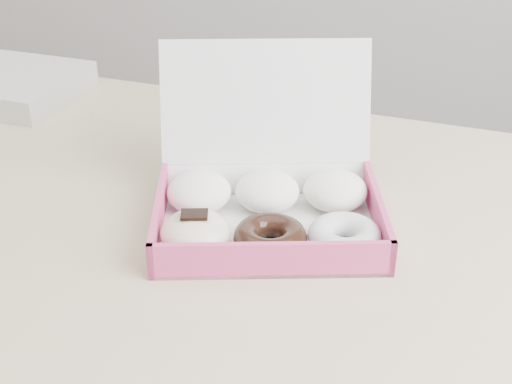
% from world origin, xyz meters
% --- Properties ---
extents(table, '(1.20, 0.80, 0.75)m').
position_xyz_m(table, '(0.00, 0.00, 0.67)').
color(table, tan).
rests_on(table, ground).
extents(donut_box, '(0.36, 0.35, 0.20)m').
position_xyz_m(donut_box, '(0.22, 0.00, 0.78)').
color(donut_box, silver).
rests_on(donut_box, table).
extents(newspapers, '(0.28, 0.22, 0.04)m').
position_xyz_m(newspapers, '(-0.39, 0.26, 0.77)').
color(newspapers, beige).
rests_on(newspapers, table).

